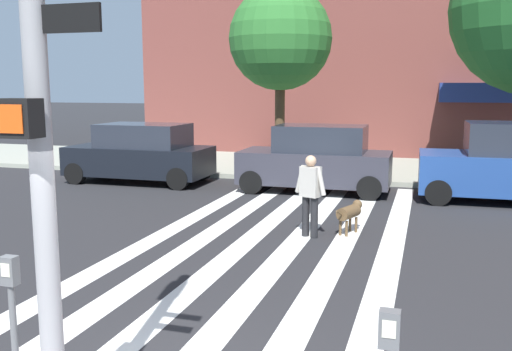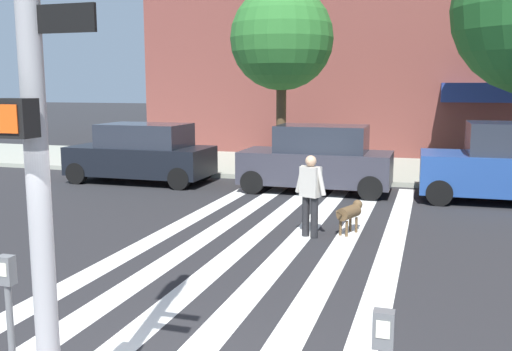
# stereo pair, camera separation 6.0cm
# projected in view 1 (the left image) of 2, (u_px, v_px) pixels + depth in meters

# --- Properties ---
(ground_plane) EXTENTS (160.00, 160.00, 0.00)m
(ground_plane) POSITION_uv_depth(u_px,v_px,m) (307.00, 238.00, 11.24)
(ground_plane) COLOR #232326
(sidewalk_far) EXTENTS (80.00, 6.00, 0.15)m
(sidewalk_far) POSITION_uv_depth(u_px,v_px,m) (362.00, 169.00, 20.11)
(sidewalk_far) COLOR #969A8B
(sidewalk_far) RESTS_ON ground_plane
(crosswalk_stripes) EXTENTS (4.95, 12.21, 0.01)m
(crosswalk_stripes) POSITION_uv_depth(u_px,v_px,m) (278.00, 235.00, 11.41)
(crosswalk_stripes) COLOR silver
(crosswalk_stripes) RESTS_ON ground_plane
(traffic_light_pole) EXTENTS (0.74, 0.46, 5.80)m
(traffic_light_pole) POSITION_uv_depth(u_px,v_px,m) (28.00, 9.00, 4.03)
(traffic_light_pole) COLOR gray
(traffic_light_pole) RESTS_ON sidewalk_near
(parking_meter_curbside) EXTENTS (0.14, 0.11, 1.36)m
(parking_meter_curbside) POSITION_uv_depth(u_px,v_px,m) (12.00, 309.00, 5.00)
(parking_meter_curbside) COLOR #515456
(parking_meter_curbside) RESTS_ON sidewalk_near
(parked_car_near_curb) EXTENTS (4.41, 2.02, 1.83)m
(parked_car_near_curb) POSITION_uv_depth(u_px,v_px,m) (141.00, 154.00, 17.61)
(parked_car_near_curb) COLOR black
(parked_car_near_curb) RESTS_ON ground_plane
(parked_car_behind_first) EXTENTS (4.22, 1.90, 1.89)m
(parked_car_behind_first) POSITION_uv_depth(u_px,v_px,m) (316.00, 160.00, 16.00)
(parked_car_behind_first) COLOR #2F2F39
(parked_car_behind_first) RESTS_ON ground_plane
(street_tree_nearest) EXTENTS (3.41, 3.41, 6.09)m
(street_tree_nearest) POSITION_uv_depth(u_px,v_px,m) (280.00, 39.00, 18.57)
(street_tree_nearest) COLOR #4C3823
(street_tree_nearest) RESTS_ON sidewalk_far
(pedestrian_dog_walker) EXTENTS (0.69, 0.36, 1.64)m
(pedestrian_dog_walker) POSITION_uv_depth(u_px,v_px,m) (310.00, 191.00, 11.16)
(pedestrian_dog_walker) COLOR black
(pedestrian_dog_walker) RESTS_ON ground_plane
(dog_on_leash) EXTENTS (0.48, 0.96, 0.65)m
(dog_on_leash) POSITION_uv_depth(u_px,v_px,m) (350.00, 212.00, 11.50)
(dog_on_leash) COLOR brown
(dog_on_leash) RESTS_ON ground_plane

